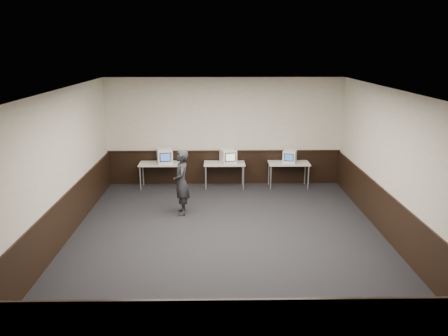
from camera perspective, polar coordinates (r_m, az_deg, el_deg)
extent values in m
plane|color=black|center=(9.68, 0.43, -9.14)|extent=(8.00, 8.00, 0.00)
plane|color=white|center=(8.84, 0.47, 10.07)|extent=(8.00, 8.00, 0.00)
plane|color=beige|center=(13.03, 0.03, 4.75)|extent=(7.00, 0.00, 7.00)
plane|color=beige|center=(5.39, 1.49, -11.47)|extent=(7.00, 0.00, 7.00)
plane|color=beige|center=(9.70, -20.69, -0.07)|extent=(0.00, 8.00, 8.00)
plane|color=beige|center=(9.86, 21.24, 0.11)|extent=(0.00, 8.00, 8.00)
cube|color=black|center=(13.26, 0.03, 0.06)|extent=(6.98, 0.04, 1.00)
cube|color=black|center=(5.99, 1.41, -20.80)|extent=(6.98, 0.04, 1.00)
cube|color=black|center=(10.03, -19.98, -6.13)|extent=(0.04, 7.98, 1.00)
cube|color=black|center=(10.18, 20.53, -5.87)|extent=(0.04, 7.98, 1.00)
cube|color=black|center=(13.11, 0.03, 2.23)|extent=(6.98, 0.06, 0.04)
cube|color=silver|center=(12.94, -8.39, 0.55)|extent=(1.20, 0.60, 0.04)
cylinder|color=#999999|center=(12.89, -10.88, -1.36)|extent=(0.04, 0.04, 0.71)
cylinder|color=#999999|center=(12.74, -6.01, -1.35)|extent=(0.04, 0.04, 0.71)
cylinder|color=#999999|center=(13.36, -10.53, -0.74)|extent=(0.04, 0.04, 0.71)
cylinder|color=#999999|center=(13.22, -5.82, -0.72)|extent=(0.04, 0.04, 0.71)
cube|color=silver|center=(12.83, 0.06, 0.60)|extent=(1.20, 0.60, 0.04)
cylinder|color=#999999|center=(12.70, -2.41, -1.34)|extent=(0.04, 0.04, 0.71)
cylinder|color=#999999|center=(12.72, 2.55, -1.32)|extent=(0.04, 0.04, 0.71)
cylinder|color=#999999|center=(13.18, -2.36, -0.71)|extent=(0.04, 0.04, 0.71)
cylinder|color=#999999|center=(13.20, 2.43, -0.69)|extent=(0.04, 0.04, 0.71)
cube|color=silver|center=(13.00, 8.46, 0.62)|extent=(1.20, 0.60, 0.04)
cylinder|color=#999999|center=(12.79, 6.13, -1.30)|extent=(0.04, 0.04, 0.71)
cylinder|color=#999999|center=(12.97, 10.96, -1.26)|extent=(0.04, 0.04, 0.71)
cylinder|color=#999999|center=(13.27, 5.88, -0.67)|extent=(0.04, 0.04, 0.71)
cylinder|color=#999999|center=(13.44, 10.54, -0.64)|extent=(0.04, 0.04, 0.71)
cube|color=white|center=(12.84, -7.75, 1.55)|extent=(0.52, 0.53, 0.43)
cube|color=black|center=(12.61, -7.66, 1.40)|extent=(0.32, 0.08, 0.26)
cube|color=#3E63B7|center=(12.60, -7.65, 1.38)|extent=(0.28, 0.06, 0.22)
cube|color=white|center=(12.75, 0.55, 1.56)|extent=(0.52, 0.53, 0.42)
cube|color=black|center=(12.54, 0.85, 1.41)|extent=(0.31, 0.10, 0.25)
cube|color=silver|center=(12.53, 0.86, 1.40)|extent=(0.26, 0.08, 0.21)
cube|color=white|center=(12.96, 8.59, 1.50)|extent=(0.47, 0.48, 0.37)
cube|color=black|center=(12.76, 8.46, 1.38)|extent=(0.27, 0.10, 0.22)
cube|color=#365E9F|center=(12.75, 8.46, 1.37)|extent=(0.23, 0.08, 0.19)
imported|color=black|center=(10.81, -5.58, -1.90)|extent=(0.45, 0.63, 1.63)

